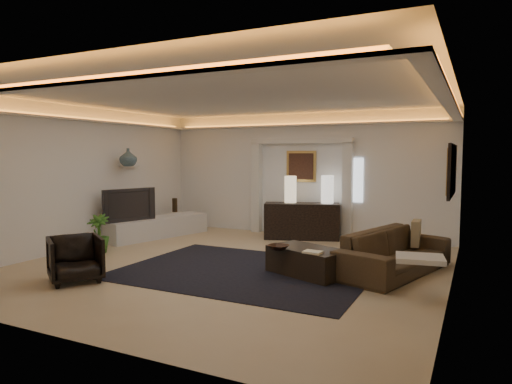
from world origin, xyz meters
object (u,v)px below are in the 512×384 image
at_px(armchair, 75,259).
at_px(console, 302,222).
at_px(sofa, 395,252).
at_px(coffee_table, 308,262).

bearing_deg(armchair, console, 13.49).
xyz_separation_m(sofa, coffee_table, (-1.23, -0.72, -0.14)).
relative_size(sofa, armchair, 3.11).
distance_m(sofa, armchair, 5.02).
height_order(console, coffee_table, console).
bearing_deg(sofa, coffee_table, 137.58).
xyz_separation_m(console, armchair, (-1.85, -4.83, -0.05)).
height_order(coffee_table, armchair, armchair).
bearing_deg(sofa, console, 64.79).
bearing_deg(sofa, armchair, 138.74).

